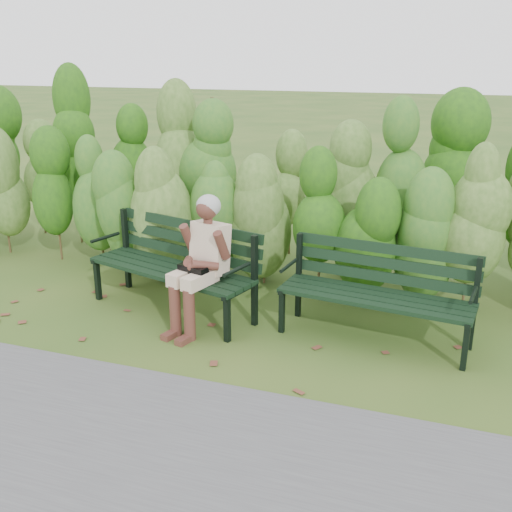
% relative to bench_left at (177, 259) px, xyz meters
% --- Properties ---
extents(ground, '(80.00, 80.00, 0.00)m').
position_rel_bench_left_xyz_m(ground, '(0.94, -0.43, -0.58)').
color(ground, '#2B4D19').
extents(footpath, '(60.00, 2.50, 0.01)m').
position_rel_bench_left_xyz_m(footpath, '(0.94, -2.63, -0.58)').
color(footpath, '#474749').
rests_on(footpath, ground).
extents(hedge_band, '(11.04, 1.67, 2.42)m').
position_rel_bench_left_xyz_m(hedge_band, '(0.94, 1.44, 0.68)').
color(hedge_band, '#47381E').
rests_on(hedge_band, ground).
extents(leaf_litter, '(5.92, 1.95, 0.01)m').
position_rel_bench_left_xyz_m(leaf_litter, '(0.65, -0.25, -0.58)').
color(leaf_litter, brown).
rests_on(leaf_litter, ground).
extents(bench_left, '(2.07, 1.16, 0.99)m').
position_rel_bench_left_xyz_m(bench_left, '(0.00, 0.00, 0.00)').
color(bench_left, black).
rests_on(bench_left, ground).
extents(bench_right, '(1.93, 0.83, 0.94)m').
position_rel_bench_left_xyz_m(bench_right, '(2.19, 0.01, -0.03)').
color(bench_right, black).
rests_on(bench_right, ground).
extents(seated_woman, '(0.58, 0.84, 1.39)m').
position_rel_bench_left_xyz_m(seated_woman, '(0.44, -0.33, 0.21)').
color(seated_woman, beige).
rests_on(seated_woman, ground).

